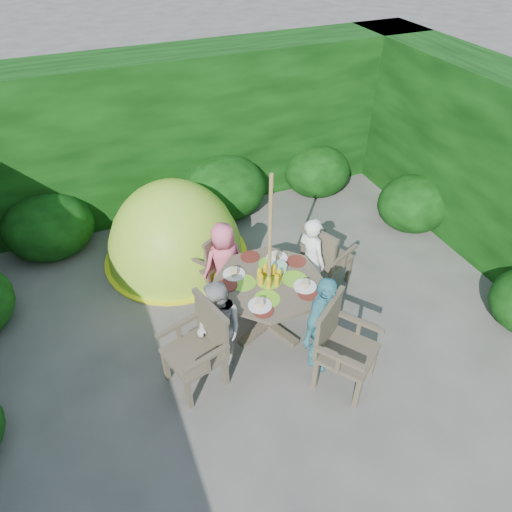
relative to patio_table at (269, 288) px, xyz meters
name	(u,v)px	position (x,y,z in m)	size (l,w,h in m)	color
ground	(271,364)	(-0.22, -0.58, -0.65)	(60.00, 60.00, 0.00)	#4D4B44
hedge_enclosure	(229,218)	(-0.22, 0.75, 0.60)	(9.00, 9.00, 2.50)	black
patio_table	(269,288)	(0.00, 0.00, 0.00)	(1.75, 1.75, 0.93)	#42392B
parasol_pole	(269,260)	(0.00, 0.00, 0.45)	(0.04, 0.04, 2.20)	olive
garden_chair_right	(324,256)	(1.00, 0.42, -0.13)	(0.71, 0.74, 0.98)	#42392B
garden_chair_left	(200,345)	(-1.00, -0.44, -0.10)	(0.70, 0.75, 1.03)	#42392B
garden_chair_back	(210,258)	(-0.42, 1.02, -0.18)	(0.70, 0.68, 0.89)	#42392B
garden_chair_front	(341,344)	(0.40, -1.01, -0.09)	(0.84, 0.82, 1.05)	#42392B
child_right	(311,260)	(0.73, 0.31, -0.03)	(0.46, 0.30, 1.25)	white
child_left	(219,327)	(-0.74, -0.31, -0.05)	(0.59, 0.46, 1.21)	#A7A6A1
child_back	(224,262)	(-0.32, 0.73, -0.07)	(0.57, 0.37, 1.17)	#ED627F
child_front	(321,324)	(0.31, -0.74, 0.00)	(0.76, 0.32, 1.29)	#4BA3B0
dome_tent	(177,256)	(-0.72, 1.80, -0.65)	(2.22, 2.22, 2.45)	#90DB2A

